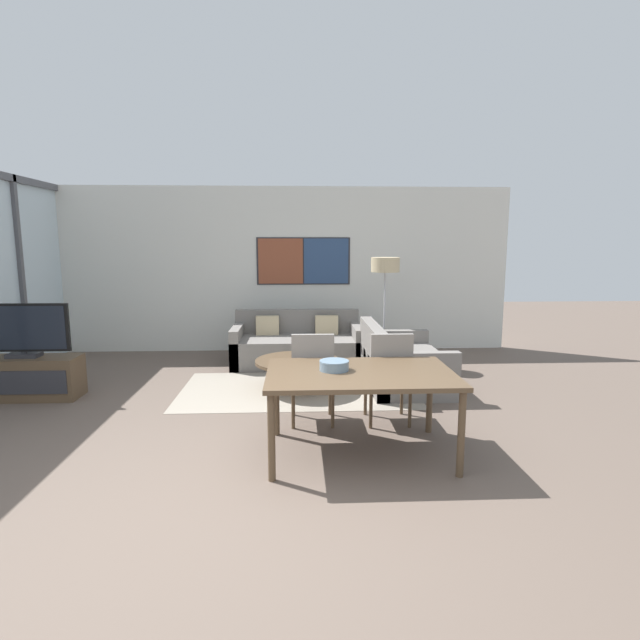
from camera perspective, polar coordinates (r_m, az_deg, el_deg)
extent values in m
plane|color=brown|center=(3.91, -8.76, -19.79)|extent=(24.00, 24.00, 0.00)
cube|color=silver|center=(8.64, -5.37, 5.73)|extent=(8.12, 0.06, 2.80)
cube|color=#2D2D33|center=(8.59, -1.91, 6.74)|extent=(1.60, 0.01, 0.80)
cube|color=brown|center=(8.58, -4.52, 6.72)|extent=(0.76, 0.02, 0.76)
cube|color=navy|center=(8.59, 0.71, 6.75)|extent=(0.76, 0.02, 0.76)
cube|color=#515156|center=(8.32, -30.99, 4.38)|extent=(0.07, 0.08, 2.80)
cube|color=gray|center=(6.46, -2.56, -7.93)|extent=(2.96, 1.72, 0.01)
cube|color=brown|center=(7.01, -30.54, -5.70)|extent=(1.25, 0.44, 0.51)
cube|color=#2D2D33|center=(6.82, -31.41, -6.15)|extent=(1.15, 0.01, 0.28)
cube|color=#2D2D33|center=(6.96, -30.72, -3.47)|extent=(0.36, 0.20, 0.05)
cube|color=#2D2D33|center=(6.94, -30.76, -2.94)|extent=(0.06, 0.03, 0.08)
cube|color=black|center=(6.90, -30.94, -0.75)|extent=(1.11, 0.04, 0.58)
cube|color=black|center=(6.88, -31.03, -0.78)|extent=(1.03, 0.01, 0.52)
cube|color=slate|center=(7.74, -2.60, -3.51)|extent=(1.98, 0.99, 0.42)
cube|color=slate|center=(8.11, -2.62, -1.58)|extent=(1.98, 0.16, 0.80)
cube|color=slate|center=(7.78, -9.41, -2.88)|extent=(0.14, 0.99, 0.60)
cube|color=slate|center=(7.78, 4.20, -2.79)|extent=(0.14, 0.99, 0.60)
cube|color=#C6B289|center=(7.92, -6.01, -0.62)|extent=(0.36, 0.12, 0.30)
cube|color=#C6B289|center=(7.92, 0.76, -0.57)|extent=(0.36, 0.12, 0.30)
cube|color=slate|center=(6.73, 9.62, -5.53)|extent=(0.99, 1.61, 0.42)
cube|color=slate|center=(6.61, 6.14, -4.04)|extent=(0.16, 1.61, 0.80)
cube|color=slate|center=(6.01, 11.13, -6.43)|extent=(0.99, 0.14, 0.60)
cube|color=slate|center=(7.41, 8.43, -3.46)|extent=(0.99, 0.14, 0.60)
cube|color=#C6B289|center=(6.25, 8.31, -3.22)|extent=(0.12, 0.36, 0.30)
cylinder|color=brown|center=(6.45, -2.57, -7.83)|extent=(0.48, 0.48, 0.03)
cylinder|color=brown|center=(6.41, -2.58, -6.45)|extent=(0.19, 0.19, 0.35)
cylinder|color=brown|center=(6.36, -2.59, -4.74)|extent=(1.08, 1.08, 0.04)
cube|color=brown|center=(4.39, 4.61, -6.14)|extent=(1.63, 1.08, 0.04)
cylinder|color=brown|center=(4.03, -5.57, -13.23)|extent=(0.06, 0.06, 0.72)
cylinder|color=brown|center=(4.23, 15.84, -12.44)|extent=(0.06, 0.06, 0.72)
cylinder|color=brown|center=(4.92, -5.02, -9.04)|extent=(0.06, 0.06, 0.72)
cylinder|color=brown|center=(5.09, 12.42, -8.62)|extent=(0.06, 0.06, 0.72)
cube|color=gray|center=(5.24, -0.89, -7.06)|extent=(0.46, 0.46, 0.06)
cube|color=gray|center=(4.97, -0.82, -4.54)|extent=(0.42, 0.05, 0.51)
cylinder|color=brown|center=(5.12, -3.09, -10.18)|extent=(0.04, 0.04, 0.40)
cylinder|color=brown|center=(5.13, 1.46, -10.12)|extent=(0.04, 0.04, 0.40)
cylinder|color=brown|center=(5.50, -3.06, -8.82)|extent=(0.04, 0.04, 0.40)
cylinder|color=brown|center=(5.51, 1.15, -8.77)|extent=(0.04, 0.04, 0.40)
cube|color=gray|center=(5.30, 7.71, -6.96)|extent=(0.46, 0.46, 0.06)
cube|color=gray|center=(5.03, 8.19, -4.46)|extent=(0.42, 0.05, 0.51)
cylinder|color=brown|center=(5.15, 5.83, -10.09)|extent=(0.04, 0.04, 0.40)
cylinder|color=brown|center=(5.22, 10.24, -9.92)|extent=(0.04, 0.04, 0.40)
cylinder|color=brown|center=(5.52, 5.22, -8.75)|extent=(0.04, 0.04, 0.40)
cylinder|color=brown|center=(5.59, 9.33, -8.61)|extent=(0.04, 0.04, 0.40)
cylinder|color=slate|center=(4.40, 1.64, -5.21)|extent=(0.26, 0.26, 0.09)
torus|color=slate|center=(4.39, 1.64, -4.76)|extent=(0.26, 0.26, 0.02)
cylinder|color=#2D2D33|center=(7.84, 7.25, -4.90)|extent=(0.28, 0.28, 0.02)
cylinder|color=#B7B7BC|center=(7.70, 7.36, 0.26)|extent=(0.03, 0.03, 1.40)
cylinder|color=#C6B289|center=(7.63, 7.48, 6.29)|extent=(0.43, 0.43, 0.22)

